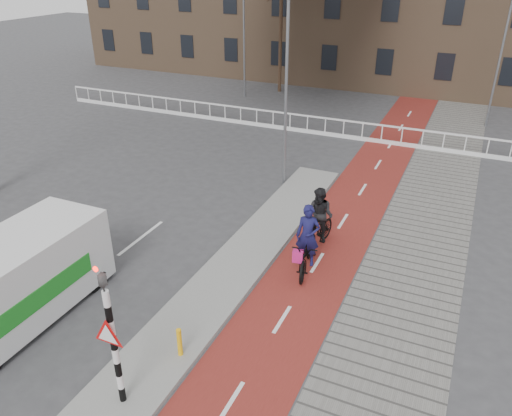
% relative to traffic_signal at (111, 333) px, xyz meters
% --- Properties ---
extents(ground, '(120.00, 120.00, 0.00)m').
position_rel_traffic_signal_xyz_m(ground, '(0.60, 2.02, -1.99)').
color(ground, '#38383A').
rests_on(ground, ground).
extents(bike_lane, '(2.50, 60.00, 0.01)m').
position_rel_traffic_signal_xyz_m(bike_lane, '(2.10, 12.02, -1.98)').
color(bike_lane, maroon).
rests_on(bike_lane, ground).
extents(sidewalk, '(3.00, 60.00, 0.01)m').
position_rel_traffic_signal_xyz_m(sidewalk, '(4.90, 12.02, -1.98)').
color(sidewalk, slate).
rests_on(sidewalk, ground).
extents(curb_island, '(1.80, 16.00, 0.12)m').
position_rel_traffic_signal_xyz_m(curb_island, '(-0.10, 6.02, -1.93)').
color(curb_island, gray).
rests_on(curb_island, ground).
extents(traffic_signal, '(0.80, 0.80, 3.68)m').
position_rel_traffic_signal_xyz_m(traffic_signal, '(0.00, 0.00, 0.00)').
color(traffic_signal, black).
rests_on(traffic_signal, curb_island).
extents(bollard, '(0.12, 0.12, 0.76)m').
position_rel_traffic_signal_xyz_m(bollard, '(0.40, 1.70, -1.49)').
color(bollard, '#F9B20D').
rests_on(bollard, curb_island).
extents(cyclist_near, '(1.12, 2.24, 2.19)m').
position_rel_traffic_signal_xyz_m(cyclist_near, '(1.91, 6.49, -1.24)').
color(cyclist_near, black).
rests_on(cyclist_near, bike_lane).
extents(cyclist_far, '(1.00, 2.03, 2.10)m').
position_rel_traffic_signal_xyz_m(cyclist_far, '(1.81, 7.97, -1.11)').
color(cyclist_far, black).
rests_on(cyclist_far, bike_lane).
extents(van, '(2.15, 5.27, 2.26)m').
position_rel_traffic_signal_xyz_m(van, '(-4.25, 1.19, -0.80)').
color(van, silver).
rests_on(van, ground).
extents(railing, '(28.00, 0.10, 0.99)m').
position_rel_traffic_signal_xyz_m(railing, '(-4.40, 19.02, -1.68)').
color(railing, silver).
rests_on(railing, ground).
extents(tree_mid, '(0.24, 0.24, 8.59)m').
position_rel_traffic_signal_xyz_m(tree_mid, '(-7.21, 26.94, 2.31)').
color(tree_mid, black).
rests_on(tree_mid, ground).
extents(streetlight_near, '(0.12, 0.12, 8.19)m').
position_rel_traffic_signal_xyz_m(streetlight_near, '(-1.11, 12.26, 2.11)').
color(streetlight_near, slate).
rests_on(streetlight_near, ground).
extents(streetlight_left, '(0.12, 0.12, 8.67)m').
position_rel_traffic_signal_xyz_m(streetlight_left, '(-8.83, 24.63, 2.35)').
color(streetlight_left, slate).
rests_on(streetlight_left, ground).
extents(streetlight_right, '(0.12, 0.12, 7.18)m').
position_rel_traffic_signal_xyz_m(streetlight_right, '(6.40, 24.30, 1.60)').
color(streetlight_right, slate).
rests_on(streetlight_right, ground).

